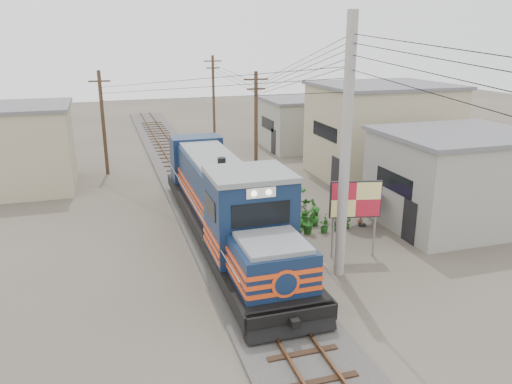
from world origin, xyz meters
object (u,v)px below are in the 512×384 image
object	(u,v)px
billboard	(356,202)
vendor	(336,212)
market_umbrella	(364,190)
locomotive	(226,204)

from	to	relation	value
billboard	vendor	size ratio (longest dim) A/B	2.25
billboard	market_umbrella	world-z (taller)	billboard
billboard	vendor	bearing A→B (deg)	88.27
locomotive	vendor	bearing A→B (deg)	2.28
locomotive	market_umbrella	distance (m)	6.97
locomotive	market_umbrella	world-z (taller)	locomotive
locomotive	billboard	bearing A→B (deg)	-34.56
locomotive	market_umbrella	xyz separation A→B (m)	(6.97, -0.18, 0.06)
billboard	market_umbrella	bearing A→B (deg)	67.62
locomotive	market_umbrella	bearing A→B (deg)	-1.48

